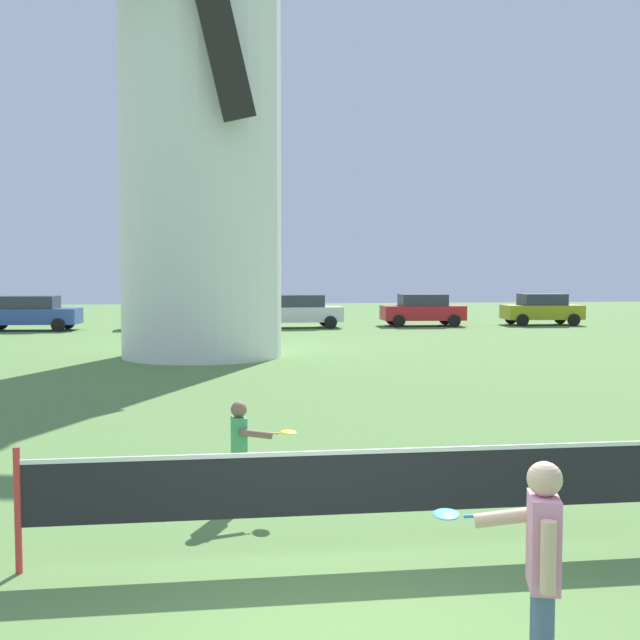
{
  "coord_description": "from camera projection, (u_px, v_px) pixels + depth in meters",
  "views": [
    {
      "loc": [
        -0.84,
        -5.15,
        2.59
      ],
      "look_at": [
        0.32,
        3.59,
        2.05
      ],
      "focal_mm": 43.01,
      "sensor_mm": 36.0,
      "label": 1
    }
  ],
  "objects": [
    {
      "name": "windmill",
      "position": [
        200.0,
        99.0,
        23.38
      ],
      "size": [
        9.96,
        5.67,
        16.64
      ],
      "color": "white",
      "rests_on": "ground_plane"
    },
    {
      "name": "tennis_net",
      "position": [
        349.0,
        483.0,
        6.94
      ],
      "size": [
        5.83,
        0.06,
        1.1
      ],
      "color": "red",
      "rests_on": "ground_plane"
    },
    {
      "name": "player_near",
      "position": [
        540.0,
        561.0,
        4.72
      ],
      "size": [
        0.76,
        0.72,
        1.44
      ],
      "color": "slate",
      "rests_on": "ground_plane"
    },
    {
      "name": "player_far",
      "position": [
        241.0,
        447.0,
        8.42
      ],
      "size": [
        0.73,
        0.41,
        1.18
      ],
      "color": "slate",
      "rests_on": "ground_plane"
    },
    {
      "name": "parked_car_blue",
      "position": [
        29.0,
        313.0,
        34.49
      ],
      "size": [
        4.53,
        2.09,
        1.56
      ],
      "color": "#334C99",
      "rests_on": "ground_plane"
    },
    {
      "name": "parked_car_cream",
      "position": [
        171.0,
        312.0,
        35.5
      ],
      "size": [
        4.29,
        2.15,
        1.56
      ],
      "color": "silver",
      "rests_on": "ground_plane"
    },
    {
      "name": "parked_car_silver",
      "position": [
        299.0,
        311.0,
        36.23
      ],
      "size": [
        4.04,
        1.92,
        1.56
      ],
      "color": "silver",
      "rests_on": "ground_plane"
    },
    {
      "name": "parked_car_red",
      "position": [
        423.0,
        310.0,
        37.46
      ],
      "size": [
        4.04,
        1.99,
        1.56
      ],
      "color": "red",
      "rests_on": "ground_plane"
    },
    {
      "name": "parked_car_mustard",
      "position": [
        542.0,
        309.0,
        38.2
      ],
      "size": [
        3.88,
        2.03,
        1.56
      ],
      "color": "#999919",
      "rests_on": "ground_plane"
    }
  ]
}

